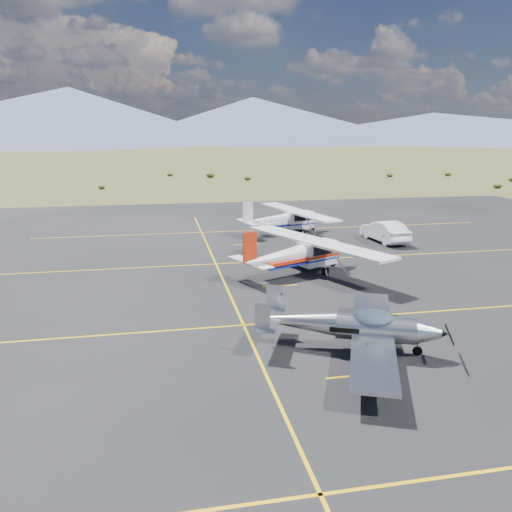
{
  "coord_description": "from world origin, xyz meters",
  "views": [
    {
      "loc": [
        -9.44,
        -18.68,
        8.37
      ],
      "look_at": [
        -4.21,
        8.31,
        1.6
      ],
      "focal_mm": 35.0,
      "sensor_mm": 36.0,
      "label": 1
    }
  ],
  "objects_px": {
    "aircraft_cessna": "(300,253)",
    "sedan": "(385,231)",
    "aircraft_low_wing": "(354,326)",
    "aircraft_plain": "(286,219)"
  },
  "relations": [
    {
      "from": "aircraft_cessna",
      "to": "sedan",
      "type": "distance_m",
      "value": 12.1
    },
    {
      "from": "aircraft_low_wing",
      "to": "aircraft_plain",
      "type": "bearing_deg",
      "value": 105.08
    },
    {
      "from": "aircraft_low_wing",
      "to": "sedan",
      "type": "height_order",
      "value": "aircraft_low_wing"
    },
    {
      "from": "aircraft_plain",
      "to": "sedan",
      "type": "xyz_separation_m",
      "value": [
        6.9,
        -4.72,
        -0.45
      ]
    },
    {
      "from": "aircraft_low_wing",
      "to": "sedan",
      "type": "distance_m",
      "value": 21.47
    },
    {
      "from": "aircraft_low_wing",
      "to": "aircraft_plain",
      "type": "distance_m",
      "value": 23.87
    },
    {
      "from": "aircraft_cessna",
      "to": "sedan",
      "type": "xyz_separation_m",
      "value": [
        9.21,
        7.84,
        -0.5
      ]
    },
    {
      "from": "sedan",
      "to": "aircraft_low_wing",
      "type": "bearing_deg",
      "value": 56.59
    },
    {
      "from": "aircraft_low_wing",
      "to": "aircraft_cessna",
      "type": "relative_size",
      "value": 0.83
    },
    {
      "from": "aircraft_cessna",
      "to": "sedan",
      "type": "height_order",
      "value": "aircraft_cessna"
    }
  ]
}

